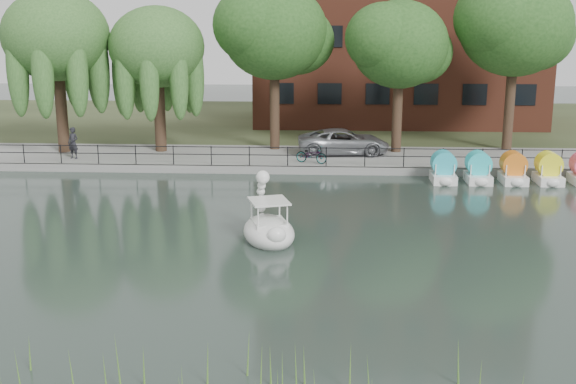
# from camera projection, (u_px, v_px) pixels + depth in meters

# --- Properties ---
(ground_plane) EXTENTS (120.00, 120.00, 0.00)m
(ground_plane) POSITION_uv_depth(u_px,v_px,m) (267.00, 257.00, 24.83)
(ground_plane) COLOR #35453D
(promenade) EXTENTS (40.00, 6.00, 0.40)m
(promenade) POSITION_uv_depth(u_px,v_px,m) (290.00, 159.00, 40.28)
(promenade) COLOR gray
(promenade) RESTS_ON ground_plane
(kerb) EXTENTS (40.00, 0.25, 0.40)m
(kerb) POSITION_uv_depth(u_px,v_px,m) (287.00, 170.00, 37.42)
(kerb) COLOR gray
(kerb) RESTS_ON ground_plane
(land_strip) EXTENTS (60.00, 22.00, 0.36)m
(land_strip) POSITION_uv_depth(u_px,v_px,m) (299.00, 122.00, 53.84)
(land_strip) COLOR #47512D
(land_strip) RESTS_ON ground_plane
(railing) EXTENTS (32.00, 0.05, 1.00)m
(railing) POSITION_uv_depth(u_px,v_px,m) (288.00, 152.00, 37.38)
(railing) COLOR black
(railing) RESTS_ON promenade
(willow_left) EXTENTS (5.88, 5.88, 9.01)m
(willow_left) POSITION_uv_depth(u_px,v_px,m) (56.00, 36.00, 39.80)
(willow_left) COLOR #473323
(willow_left) RESTS_ON promenade
(willow_mid) EXTENTS (5.32, 5.32, 8.15)m
(willow_mid) POSITION_uv_depth(u_px,v_px,m) (157.00, 48.00, 40.15)
(willow_mid) COLOR #473323
(willow_mid) RESTS_ON promenade
(broadleaf_center) EXTENTS (6.00, 6.00, 9.25)m
(broadleaf_center) POSITION_uv_depth(u_px,v_px,m) (274.00, 32.00, 40.60)
(broadleaf_center) COLOR #473323
(broadleaf_center) RESTS_ON promenade
(broadleaf_right) EXTENTS (5.40, 5.40, 8.32)m
(broadleaf_right) POSITION_uv_depth(u_px,v_px,m) (400.00, 45.00, 39.93)
(broadleaf_right) COLOR #473323
(broadleaf_right) RESTS_ON promenade
(broadleaf_far) EXTENTS (6.30, 6.30, 9.71)m
(broadleaf_far) POSITION_uv_depth(u_px,v_px,m) (515.00, 26.00, 40.32)
(broadleaf_far) COLOR #473323
(broadleaf_far) RESTS_ON promenade
(minivan) EXTENTS (3.22, 6.07, 1.63)m
(minivan) POSITION_uv_depth(u_px,v_px,m) (344.00, 140.00, 40.41)
(minivan) COLOR gray
(minivan) RESTS_ON promenade
(bicycle) EXTENTS (1.14, 1.82, 1.00)m
(bicycle) POSITION_uv_depth(u_px,v_px,m) (311.00, 154.00, 38.08)
(bicycle) COLOR gray
(bicycle) RESTS_ON promenade
(pedestrian) EXTENTS (0.84, 0.70, 1.98)m
(pedestrian) POSITION_uv_depth(u_px,v_px,m) (73.00, 141.00, 39.13)
(pedestrian) COLOR black
(pedestrian) RESTS_ON promenade
(swan_boat) EXTENTS (2.59, 3.29, 2.45)m
(swan_boat) POSITION_uv_depth(u_px,v_px,m) (268.00, 226.00, 26.46)
(swan_boat) COLOR white
(swan_boat) RESTS_ON ground_plane
(pedal_boat_row) EXTENTS (11.35, 1.70, 1.40)m
(pedal_boat_row) POSITION_uv_depth(u_px,v_px,m) (548.00, 171.00, 35.30)
(pedal_boat_row) COLOR white
(pedal_boat_row) RESTS_ON ground_plane
(reed_bank) EXTENTS (24.00, 2.40, 1.20)m
(reed_bank) POSITION_uv_depth(u_px,v_px,m) (325.00, 378.00, 15.38)
(reed_bank) COLOR #669938
(reed_bank) RESTS_ON ground_plane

